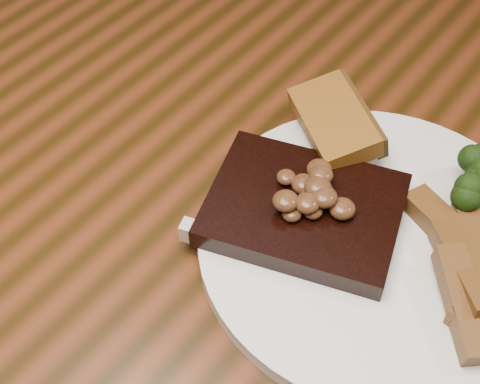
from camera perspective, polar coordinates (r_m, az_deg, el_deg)
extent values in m
cube|color=#542510|center=(0.63, 0.97, -2.18)|extent=(1.60, 0.90, 0.04)
cylinder|color=black|center=(1.45, -13.53, 12.08)|extent=(0.07, 0.07, 0.71)
cylinder|color=black|center=(1.33, 13.81, -2.43)|extent=(0.04, 0.04, 0.39)
cylinder|color=white|center=(0.59, 11.52, -4.23)|extent=(0.32, 0.32, 0.01)
cube|color=black|center=(0.58, 5.44, -1.60)|extent=(0.19, 0.17, 0.02)
cube|color=beige|center=(0.55, 2.14, -5.42)|extent=(0.14, 0.06, 0.02)
cube|color=#945B1B|center=(0.64, 7.82, 4.76)|extent=(0.11, 0.10, 0.02)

